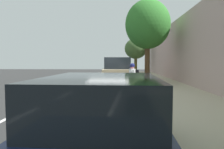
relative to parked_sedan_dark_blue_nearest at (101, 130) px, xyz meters
The scene contains 14 objects.
ground 9.79m from the parked_sedan_dark_blue_nearest, 93.01° to the left, with size 65.52×65.52×0.00m, color #2D2D2D.
sidewalk 10.22m from the parked_sedan_dark_blue_nearest, 73.06° to the left, with size 3.62×40.95×0.14m, color #B7AB91.
curb_edge 9.84m from the parked_sedan_dark_blue_nearest, 83.67° to the left, with size 0.16×40.95×0.14m, color gray.
lane_stripe_centre 9.83m from the parked_sedan_dark_blue_nearest, 108.92° to the left, with size 0.14×40.00×0.01m.
lane_stripe_bike_edge 9.79m from the parked_sedan_dark_blue_nearest, 92.28° to the left, with size 0.12×40.95×0.01m, color white.
building_facade 11.12m from the parked_sedan_dark_blue_nearest, 62.72° to the left, with size 0.50×40.95×5.16m, color #B49892.
parked_sedan_dark_blue_nearest is the anchor object (origin of this frame).
parked_suv_tan_second 11.70m from the parked_sedan_dark_blue_nearest, 90.15° to the left, with size 2.12×4.78×1.99m.
parked_suv_red_mid 17.69m from the parked_sedan_dark_blue_nearest, 90.14° to the left, with size 2.12×4.78×1.99m.
bicycle_at_curb 7.81m from the parked_sedan_dark_blue_nearest, 85.46° to the left, with size 1.73×0.49×0.77m.
cyclist_with_backpack 7.38m from the parked_sedan_dark_blue_nearest, 83.44° to the left, with size 0.47×0.61×1.65m.
street_tree_mid_block 14.28m from the parked_sedan_dark_blue_nearest, 80.36° to the left, with size 3.47×3.47×6.35m.
street_tree_far_end 27.29m from the parked_sedan_dark_blue_nearest, 85.13° to the left, with size 3.15×3.15×4.86m.
fire_hydrant 17.93m from the parked_sedan_dark_blue_nearest, 85.16° to the left, with size 0.22×0.22×0.84m.
Camera 1 is at (0.80, -12.67, 1.74)m, focal length 33.54 mm.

